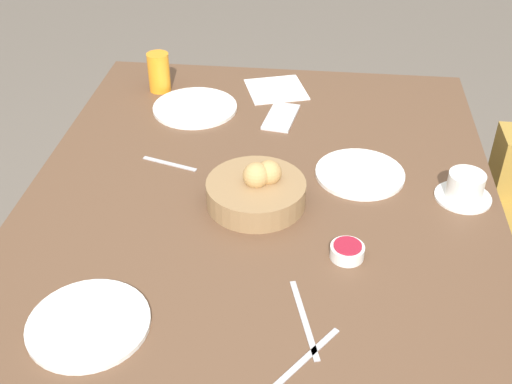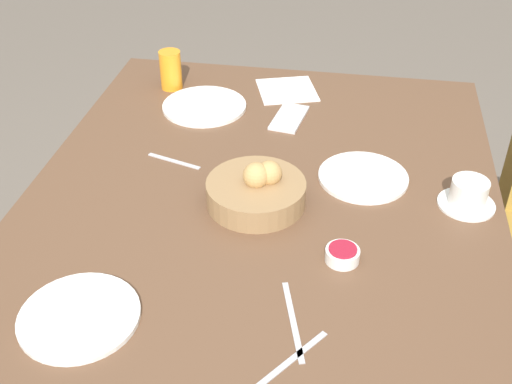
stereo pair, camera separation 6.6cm
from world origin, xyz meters
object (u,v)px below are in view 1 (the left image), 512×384
at_px(plate_near_right, 89,324).
at_px(coffee_cup, 465,188).
at_px(plate_far_center, 360,174).
at_px(spoon_coffee, 170,164).
at_px(cell_phone, 281,117).
at_px(jam_bowl_berry, 347,251).
at_px(bread_basket, 257,191).
at_px(fork_silver, 304,319).
at_px(knife_silver, 302,362).
at_px(plate_near_left, 195,108).
at_px(juice_glass, 159,72).
at_px(napkin, 276,89).

distance_m(plate_near_right, coffee_cup, 0.85).
relative_size(plate_near_right, plate_far_center, 1.04).
bearing_deg(spoon_coffee, cell_phone, 135.83).
distance_m(plate_far_center, jam_bowl_berry, 0.30).
xyz_separation_m(bread_basket, jam_bowl_berry, (0.16, 0.20, -0.02)).
bearing_deg(jam_bowl_berry, fork_silver, -23.11).
bearing_deg(knife_silver, coffee_cup, 146.39).
relative_size(plate_near_left, cell_phone, 1.46).
height_order(bread_basket, cell_phone, bread_basket).
relative_size(jam_bowl_berry, fork_silver, 0.36).
distance_m(juice_glass, cell_phone, 0.39).
bearing_deg(jam_bowl_berry, coffee_cup, 131.33).
xyz_separation_m(bread_basket, plate_near_right, (0.40, -0.25, -0.03)).
relative_size(jam_bowl_berry, knife_silver, 0.42).
bearing_deg(knife_silver, juice_glass, -154.01).
bearing_deg(juice_glass, plate_near_left, 49.24).
xyz_separation_m(coffee_cup, fork_silver, (0.41, -0.34, -0.03)).
xyz_separation_m(juice_glass, spoon_coffee, (0.39, 0.11, -0.06)).
height_order(bread_basket, juice_glass, juice_glass).
relative_size(juice_glass, coffee_cup, 0.89).
relative_size(plate_near_right, knife_silver, 1.35).
bearing_deg(plate_far_center, jam_bowl_berry, -6.13).
xyz_separation_m(plate_near_right, napkin, (-0.95, 0.25, -0.00)).
bearing_deg(spoon_coffee, napkin, 152.31).
distance_m(jam_bowl_berry, fork_silver, 0.19).
xyz_separation_m(plate_near_left, cell_phone, (0.02, 0.24, -0.00)).
distance_m(juice_glass, jam_bowl_berry, 0.87).
bearing_deg(plate_near_right, plate_near_left, 177.49).
xyz_separation_m(bread_basket, cell_phone, (-0.39, 0.02, -0.03)).
xyz_separation_m(jam_bowl_berry, napkin, (-0.72, -0.20, -0.01)).
bearing_deg(jam_bowl_berry, juice_glass, -141.57).
height_order(bread_basket, jam_bowl_berry, bread_basket).
relative_size(bread_basket, cell_phone, 1.38).
relative_size(juice_glass, jam_bowl_berry, 1.64).
bearing_deg(bread_basket, spoon_coffee, -120.20).
bearing_deg(coffee_cup, knife_silver, -33.61).
xyz_separation_m(plate_near_right, spoon_coffee, (-0.53, 0.03, -0.00)).
bearing_deg(plate_near_right, jam_bowl_berry, 117.47).
relative_size(plate_near_right, napkin, 1.07).
distance_m(plate_near_left, coffee_cup, 0.76).
height_order(plate_far_center, knife_silver, plate_far_center).
xyz_separation_m(bread_basket, plate_far_center, (-0.14, 0.23, -0.03)).
distance_m(knife_silver, cell_phone, 0.83).
height_order(bread_basket, plate_far_center, bread_basket).
height_order(jam_bowl_berry, knife_silver, jam_bowl_berry).
height_order(fork_silver, spoon_coffee, same).
relative_size(plate_near_right, coffee_cup, 1.73).
bearing_deg(cell_phone, juice_glass, -109.75).
distance_m(napkin, cell_phone, 0.17).
xyz_separation_m(juice_glass, fork_silver, (0.86, 0.46, -0.06)).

